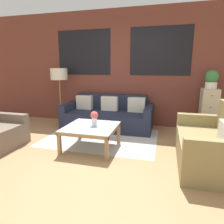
{
  "coord_description": "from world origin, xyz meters",
  "views": [
    {
      "loc": [
        1.12,
        -2.53,
        1.43
      ],
      "look_at": [
        0.1,
        1.27,
        0.55
      ],
      "focal_mm": 32.0,
      "sensor_mm": 36.0,
      "label": 1
    }
  ],
  "objects_px": {
    "drawer_cabinet": "(208,111)",
    "flower_vase": "(94,117)",
    "coffee_table": "(91,129)",
    "couch_dark": "(108,116)",
    "floor_lamp": "(59,76)",
    "settee_vintage": "(211,145)",
    "potted_plant": "(212,79)"
  },
  "relations": [
    {
      "from": "couch_dark",
      "to": "flower_vase",
      "type": "distance_m",
      "value": 1.31
    },
    {
      "from": "drawer_cabinet",
      "to": "flower_vase",
      "type": "bearing_deg",
      "value": -145.19
    },
    {
      "from": "coffee_table",
      "to": "potted_plant",
      "type": "relative_size",
      "value": 2.24
    },
    {
      "from": "settee_vintage",
      "to": "drawer_cabinet",
      "type": "height_order",
      "value": "drawer_cabinet"
    },
    {
      "from": "potted_plant",
      "to": "flower_vase",
      "type": "distance_m",
      "value": 2.66
    },
    {
      "from": "floor_lamp",
      "to": "couch_dark",
      "type": "bearing_deg",
      "value": -2.75
    },
    {
      "from": "coffee_table",
      "to": "floor_lamp",
      "type": "relative_size",
      "value": 0.63
    },
    {
      "from": "coffee_table",
      "to": "drawer_cabinet",
      "type": "relative_size",
      "value": 0.9
    },
    {
      "from": "coffee_table",
      "to": "couch_dark",
      "type": "bearing_deg",
      "value": 92.86
    },
    {
      "from": "settee_vintage",
      "to": "coffee_table",
      "type": "xyz_separation_m",
      "value": [
        -1.93,
        0.14,
        0.05
      ]
    },
    {
      "from": "couch_dark",
      "to": "coffee_table",
      "type": "distance_m",
      "value": 1.31
    },
    {
      "from": "couch_dark",
      "to": "flower_vase",
      "type": "relative_size",
      "value": 8.07
    },
    {
      "from": "couch_dark",
      "to": "floor_lamp",
      "type": "height_order",
      "value": "floor_lamp"
    },
    {
      "from": "drawer_cabinet",
      "to": "coffee_table",
      "type": "bearing_deg",
      "value": -145.15
    },
    {
      "from": "coffee_table",
      "to": "floor_lamp",
      "type": "xyz_separation_m",
      "value": [
        -1.36,
        1.37,
        0.87
      ]
    },
    {
      "from": "settee_vintage",
      "to": "coffee_table",
      "type": "distance_m",
      "value": 1.93
    },
    {
      "from": "potted_plant",
      "to": "drawer_cabinet",
      "type": "bearing_deg",
      "value": -90.0
    },
    {
      "from": "coffee_table",
      "to": "floor_lamp",
      "type": "height_order",
      "value": "floor_lamp"
    },
    {
      "from": "drawer_cabinet",
      "to": "flower_vase",
      "type": "relative_size",
      "value": 3.78
    },
    {
      "from": "settee_vintage",
      "to": "floor_lamp",
      "type": "xyz_separation_m",
      "value": [
        -3.28,
        1.51,
        0.91
      ]
    },
    {
      "from": "couch_dark",
      "to": "potted_plant",
      "type": "relative_size",
      "value": 5.29
    },
    {
      "from": "flower_vase",
      "to": "coffee_table",
      "type": "bearing_deg",
      "value": -143.34
    },
    {
      "from": "floor_lamp",
      "to": "coffee_table",
      "type": "bearing_deg",
      "value": -45.33
    },
    {
      "from": "settee_vintage",
      "to": "potted_plant",
      "type": "distance_m",
      "value": 1.89
    },
    {
      "from": "floor_lamp",
      "to": "flower_vase",
      "type": "xyz_separation_m",
      "value": [
        1.41,
        -1.33,
        -0.65
      ]
    },
    {
      "from": "floor_lamp",
      "to": "potted_plant",
      "type": "bearing_deg",
      "value": 2.3
    },
    {
      "from": "potted_plant",
      "to": "flower_vase",
      "type": "xyz_separation_m",
      "value": [
        -2.12,
        -1.48,
        -0.62
      ]
    },
    {
      "from": "coffee_table",
      "to": "drawer_cabinet",
      "type": "xyz_separation_m",
      "value": [
        2.17,
        1.51,
        0.14
      ]
    },
    {
      "from": "potted_plant",
      "to": "couch_dark",
      "type": "bearing_deg",
      "value": -174.8
    },
    {
      "from": "couch_dark",
      "to": "drawer_cabinet",
      "type": "relative_size",
      "value": 2.13
    },
    {
      "from": "floor_lamp",
      "to": "flower_vase",
      "type": "relative_size",
      "value": 5.43
    },
    {
      "from": "couch_dark",
      "to": "flower_vase",
      "type": "xyz_separation_m",
      "value": [
        0.12,
        -1.27,
        0.29
      ]
    }
  ]
}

